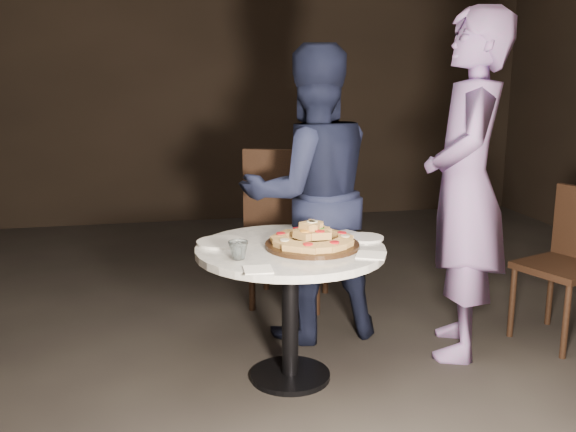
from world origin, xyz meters
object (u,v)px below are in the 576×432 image
Objects in this scene: chair_far at (287,217)px; chair_right at (572,254)px; serving_board at (312,245)px; diner_teal at (466,187)px; water_glass at (238,250)px; diner_navy at (311,195)px; focaccia_pile at (313,237)px; table at (290,272)px.

chair_far reaches higher than chair_right.
serving_board is 0.25× the size of diner_teal.
serving_board is 0.52× the size of chair_right.
water_glass is at bearing -52.95° from diner_teal.
chair_far is at bearing -113.75° from diner_teal.
water_glass is at bearing -100.57° from chair_right.
diner_navy reaches higher than serving_board.
diner_navy is 0.90× the size of diner_teal.
chair_far is at bearing 68.21° from water_glass.
diner_teal is (1.17, 0.29, 0.18)m from water_glass.
diner_teal is at bearing 146.81° from diner_navy.
chair_far is 1.12m from diner_teal.
chair_right is 0.47× the size of diner_teal.
serving_board is 5.00× the size of water_glass.
diner_teal reaches higher than focaccia_pile.
chair_far reaches higher than table.
diner_navy is (0.12, 0.53, 0.09)m from focaccia_pile.
serving_board is at bearing 107.56° from chair_far.
water_glass is (-0.35, -0.12, 0.03)m from serving_board.
diner_navy is at bearing -94.30° from diner_teal.
diner_teal is (0.82, 0.17, 0.21)m from serving_board.
serving_board is 0.96m from chair_far.
chair_right is (1.47, 0.20, -0.18)m from serving_board.
chair_right is at bearing 115.60° from diner_teal.
diner_teal is (0.91, 0.14, 0.34)m from table.
focaccia_pile is 1.50m from chair_right.
diner_teal reaches higher than diner_navy.
table is 0.52× the size of diner_teal.
chair_right is (1.57, 0.17, -0.05)m from table.
focaccia_pile is 0.39× the size of chair_far.
diner_navy is at bearing 77.40° from focaccia_pile.
water_glass is 0.05× the size of diner_teal.
table is 1.58m from chair_right.
chair_far is 0.47m from diner_navy.
water_glass is 0.09× the size of chair_far.
serving_board is at bearing 19.22° from water_glass.
diner_navy is at bearing 117.71° from chair_far.
focaccia_pile is 0.55m from diner_navy.
water_glass is 0.81m from diner_navy.
focaccia_pile is at bearing -102.95° from chair_right.
chair_far is 1.21× the size of chair_right.
table is 2.34× the size of focaccia_pile.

